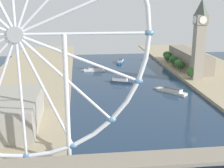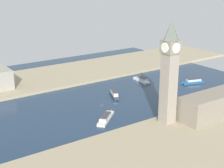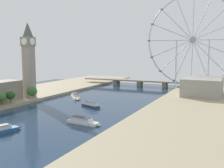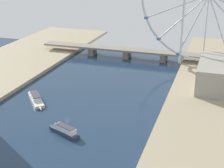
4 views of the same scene
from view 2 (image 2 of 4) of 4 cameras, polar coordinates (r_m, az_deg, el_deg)
name	(u,v)px [view 2 (image 2 of 4)]	position (r m, az deg, el deg)	size (l,w,h in m)	color
ground_plane	(102,103)	(327.93, -1.68, -3.22)	(379.32, 379.32, 0.00)	#1E334C
riverbank_left	(182,144)	(254.01, 11.63, -9.77)	(90.00, 520.00, 3.00)	tan
riverbank_right	(54,76)	(414.44, -9.68, 1.27)	(90.00, 520.00, 3.00)	tan
clock_tower	(169,71)	(268.78, 9.54, 2.15)	(12.58, 12.58, 82.88)	gray
tree_row_embankment	(206,98)	(319.52, 15.36, -2.30)	(12.35, 104.84, 14.13)	#513823
tour_boat_0	(106,118)	(290.52, -1.03, -5.62)	(26.94, 30.48, 5.22)	beige
tour_boat_1	(114,95)	(343.65, 0.41, -1.77)	(25.63, 13.38, 5.78)	#2D384C
tour_boat_2	(192,81)	(397.66, 13.28, 0.44)	(13.99, 28.95, 5.30)	#235684
tour_boat_3	(141,80)	(394.82, 4.92, 0.73)	(30.17, 9.07, 5.25)	white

